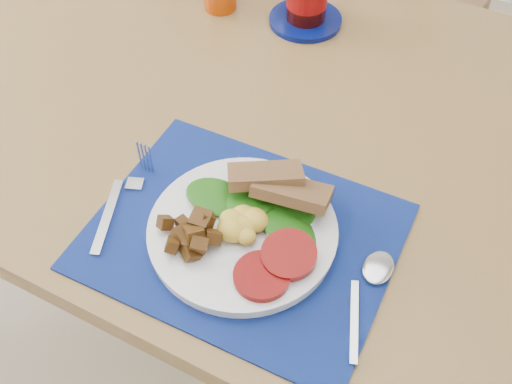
% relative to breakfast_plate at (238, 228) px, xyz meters
% --- Properties ---
extents(ground, '(4.00, 4.00, 0.00)m').
position_rel_breakfast_plate_xyz_m(ground, '(-0.18, 0.06, -0.77)').
color(ground, gray).
rests_on(ground, ground).
extents(table, '(1.40, 0.90, 0.75)m').
position_rel_breakfast_plate_xyz_m(table, '(-0.18, 0.26, -0.10)').
color(table, brown).
rests_on(table, ground).
extents(placemat, '(0.41, 0.33, 0.00)m').
position_rel_breakfast_plate_xyz_m(placemat, '(0.01, 0.00, -0.02)').
color(placemat, '#040B31').
rests_on(placemat, table).
extents(breakfast_plate, '(0.26, 0.26, 0.06)m').
position_rel_breakfast_plate_xyz_m(breakfast_plate, '(0.00, 0.00, 0.00)').
color(breakfast_plate, silver).
rests_on(breakfast_plate, placemat).
extents(fork, '(0.06, 0.19, 0.00)m').
position_rel_breakfast_plate_xyz_m(fork, '(-0.18, -0.01, -0.02)').
color(fork, '#B2B5BA').
rests_on(fork, placemat).
extents(spoon, '(0.05, 0.17, 0.00)m').
position_rel_breakfast_plate_xyz_m(spoon, '(0.19, 0.01, -0.02)').
color(spoon, '#B2B5BA').
rests_on(spoon, placemat).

